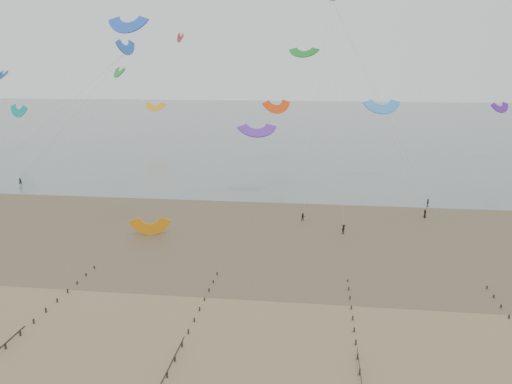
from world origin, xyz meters
TOP-DOWN VIEW (x-y plane):
  - ground at (0.00, 0.00)m, footprint 500.00×500.00m
  - sea_and_shore at (-4.08, 34.40)m, footprint 500.00×665.00m
  - kitesurfers at (35.49, 47.22)m, footprint 136.47×31.44m
  - grounded_kite at (-10.79, 27.27)m, footprint 6.70×5.67m
  - kites_airborne at (-26.40, 91.45)m, footprint 213.27×122.91m

SIDE VIEW (x-z plane):
  - ground at x=0.00m, z-range 0.00..0.00m
  - grounded_kite at x=-10.79m, z-range -1.63..1.63m
  - sea_and_shore at x=-4.08m, z-range -0.01..0.02m
  - kitesurfers at x=35.49m, z-range -0.08..1.76m
  - kites_airborne at x=-26.40m, z-range 1.25..40.03m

